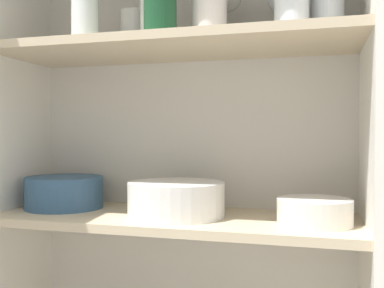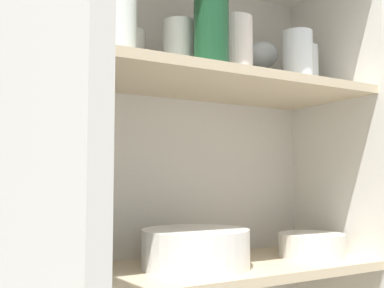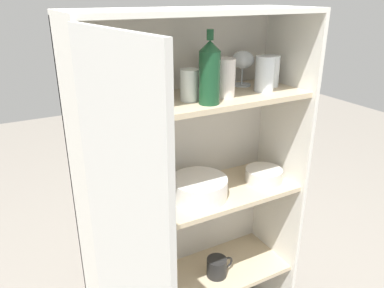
{
  "view_description": "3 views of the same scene",
  "coord_description": "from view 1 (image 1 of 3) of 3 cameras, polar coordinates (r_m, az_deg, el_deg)",
  "views": [
    {
      "loc": [
        0.33,
        -0.87,
        0.94
      ],
      "look_at": [
        0.04,
        0.16,
        0.92
      ],
      "focal_mm": 42.0,
      "sensor_mm": 36.0,
      "label": 1
    },
    {
      "loc": [
        -0.47,
        -0.7,
        0.93
      ],
      "look_at": [
        0.01,
        0.16,
        1.01
      ],
      "focal_mm": 42.0,
      "sensor_mm": 36.0,
      "label": 2
    },
    {
      "loc": [
        -0.65,
        -1.01,
        1.51
      ],
      "look_at": [
        -0.03,
        0.13,
        0.99
      ],
      "focal_mm": 35.0,
      "sensor_mm": 36.0,
      "label": 3
    }
  ],
  "objects": [
    {
      "name": "cupboard_back_panel",
      "position": [
        1.24,
        -0.08,
        -8.87
      ],
      "size": [
        0.89,
        0.02,
        1.44
      ],
      "primitive_type": "cube",
      "color": "silver",
      "rests_on": "ground_plane"
    },
    {
      "name": "cupboard_side_left",
      "position": [
        1.29,
        -21.38,
        -8.54
      ],
      "size": [
        0.02,
        0.33,
        1.44
      ],
      "primitive_type": "cube",
      "color": "white",
      "rests_on": "ground_plane"
    },
    {
      "name": "cupboard_side_right",
      "position": [
        1.05,
        21.57,
        -10.85
      ],
      "size": [
        0.02,
        0.33,
        1.44
      ],
      "primitive_type": "cube",
      "color": "white",
      "rests_on": "ground_plane"
    },
    {
      "name": "shelf_board_middle",
      "position": [
        1.09,
        -2.37,
        -9.54
      ],
      "size": [
        0.86,
        0.3,
        0.02
      ],
      "primitive_type": "cube",
      "color": "beige"
    },
    {
      "name": "shelf_board_upper",
      "position": [
        1.09,
        -2.39,
        12.14
      ],
      "size": [
        0.86,
        0.3,
        0.02
      ],
      "primitive_type": "cube",
      "color": "beige"
    },
    {
      "name": "tumbler_glass_0",
      "position": [
        1.19,
        -7.35,
        14.09
      ],
      "size": [
        0.07,
        0.07,
        0.1
      ],
      "color": "white",
      "rests_on": "shelf_board_upper"
    },
    {
      "name": "tumbler_glass_1",
      "position": [
        1.07,
        16.83,
        16.29
      ],
      "size": [
        0.07,
        0.07,
        0.12
      ],
      "color": "white",
      "rests_on": "shelf_board_upper"
    },
    {
      "name": "tumbler_glass_2",
      "position": [
        1.09,
        -4.79,
        15.6
      ],
      "size": [
        0.07,
        0.07,
        0.11
      ],
      "color": "white",
      "rests_on": "shelf_board_upper"
    },
    {
      "name": "tumbler_glass_3",
      "position": [
        1.05,
        2.21,
        17.05
      ],
      "size": [
        0.08,
        0.08,
        0.14
      ],
      "color": "silver",
      "rests_on": "shelf_board_upper"
    },
    {
      "name": "tumbler_glass_4",
      "position": [
        1.02,
        12.52,
        17.39
      ],
      "size": [
        0.07,
        0.07,
        0.13
      ],
      "color": "white",
      "rests_on": "shelf_board_upper"
    },
    {
      "name": "tumbler_glass_5",
      "position": [
        1.11,
        -13.43,
        15.61
      ],
      "size": [
        0.06,
        0.06,
        0.12
      ],
      "color": "white",
      "rests_on": "shelf_board_upper"
    },
    {
      "name": "wine_glass_0",
      "position": [
        1.17,
        4.28,
        17.41
      ],
      "size": [
        0.08,
        0.08,
        0.15
      ],
      "color": "white",
      "rests_on": "shelf_board_upper"
    },
    {
      "name": "wine_glass_1",
      "position": [
        1.14,
        11.95,
        17.2
      ],
      "size": [
        0.09,
        0.09,
        0.14
      ],
      "color": "white",
      "rests_on": "shelf_board_upper"
    },
    {
      "name": "plate_stack_white",
      "position": [
        1.07,
        -2.02,
        -7.0
      ],
      "size": [
        0.23,
        0.23,
        0.08
      ],
      "color": "white",
      "rests_on": "shelf_board_middle"
    },
    {
      "name": "mixing_bowl_large",
      "position": [
        1.23,
        -15.91,
        -5.77
      ],
      "size": [
        0.2,
        0.2,
        0.08
      ],
      "color": "#33567A",
      "rests_on": "shelf_board_middle"
    },
    {
      "name": "serving_bowl_small",
      "position": [
        1.0,
        15.3,
        -8.12
      ],
      "size": [
        0.16,
        0.16,
        0.06
      ],
      "color": "silver",
      "rests_on": "shelf_board_middle"
    }
  ]
}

